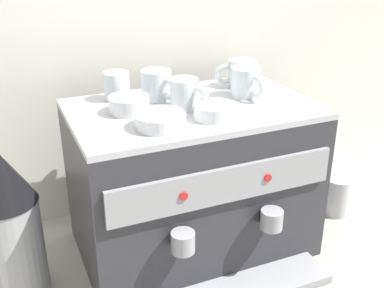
# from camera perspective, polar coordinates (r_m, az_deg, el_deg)

# --- Properties ---
(ground_plane) EXTENTS (4.00, 4.00, 0.00)m
(ground_plane) POSITION_cam_1_polar(r_m,az_deg,el_deg) (1.43, 0.00, -11.63)
(ground_plane) COLOR #9E998E
(tiled_backsplash_wall) EXTENTS (2.80, 0.03, 1.08)m
(tiled_backsplash_wall) POSITION_cam_1_polar(r_m,az_deg,el_deg) (1.48, -4.88, 12.57)
(tiled_backsplash_wall) COLOR silver
(tiled_backsplash_wall) RESTS_ON ground_plane
(espresso_machine) EXTENTS (0.62, 0.49, 0.42)m
(espresso_machine) POSITION_cam_1_polar(r_m,az_deg,el_deg) (1.31, 0.08, -4.33)
(espresso_machine) COLOR #2D2D33
(espresso_machine) RESTS_ON ground_plane
(ceramic_cup_0) EXTENTS (0.08, 0.12, 0.08)m
(ceramic_cup_0) POSITION_cam_1_polar(r_m,az_deg,el_deg) (1.27, -4.13, 7.01)
(ceramic_cup_0) COLOR silver
(ceramic_cup_0) RESTS_ON espresso_machine
(ceramic_cup_1) EXTENTS (0.08, 0.12, 0.08)m
(ceramic_cup_1) POSITION_cam_1_polar(r_m,az_deg,el_deg) (1.30, 6.46, 7.30)
(ceramic_cup_1) COLOR silver
(ceramic_cup_1) RESTS_ON espresso_machine
(ceramic_cup_2) EXTENTS (0.12, 0.08, 0.08)m
(ceramic_cup_2) POSITION_cam_1_polar(r_m,az_deg,el_deg) (1.39, 5.79, 8.33)
(ceramic_cup_2) COLOR silver
(ceramic_cup_2) RESTS_ON espresso_machine
(ceramic_cup_3) EXTENTS (0.08, 0.10, 0.07)m
(ceramic_cup_3) POSITION_cam_1_polar(r_m,az_deg,el_deg) (1.29, -8.85, 6.88)
(ceramic_cup_3) COLOR silver
(ceramic_cup_3) RESTS_ON espresso_machine
(ceramic_cup_4) EXTENTS (0.07, 0.11, 0.07)m
(ceramic_cup_4) POSITION_cam_1_polar(r_m,az_deg,el_deg) (1.21, -0.86, 6.06)
(ceramic_cup_4) COLOR silver
(ceramic_cup_4) RESTS_ON espresso_machine
(ceramic_bowl_0) EXTENTS (0.12, 0.12, 0.03)m
(ceramic_bowl_0) POSITION_cam_1_polar(r_m,az_deg,el_deg) (1.09, -3.80, 2.78)
(ceramic_bowl_0) COLOR white
(ceramic_bowl_0) RESTS_ON espresso_machine
(ceramic_bowl_1) EXTENTS (0.10, 0.10, 0.03)m
(ceramic_bowl_1) POSITION_cam_1_polar(r_m,az_deg,el_deg) (1.15, 2.67, 3.90)
(ceramic_bowl_1) COLOR white
(ceramic_bowl_1) RESTS_ON espresso_machine
(ceramic_bowl_2) EXTENTS (0.10, 0.10, 0.04)m
(ceramic_bowl_2) POSITION_cam_1_polar(r_m,az_deg,el_deg) (1.19, -7.49, 4.63)
(ceramic_bowl_2) COLOR white
(ceramic_bowl_2) RESTS_ON espresso_machine
(coffee_grinder) EXTENTS (0.16, 0.16, 0.40)m
(coffee_grinder) POSITION_cam_1_polar(r_m,az_deg,el_deg) (1.23, -21.21, -8.70)
(coffee_grinder) COLOR #939399
(coffee_grinder) RESTS_ON ground_plane
(milk_pitcher) EXTENTS (0.08, 0.08, 0.12)m
(milk_pitcher) POSITION_cam_1_polar(r_m,az_deg,el_deg) (1.60, 16.83, -5.89)
(milk_pitcher) COLOR #B7B7BC
(milk_pitcher) RESTS_ON ground_plane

